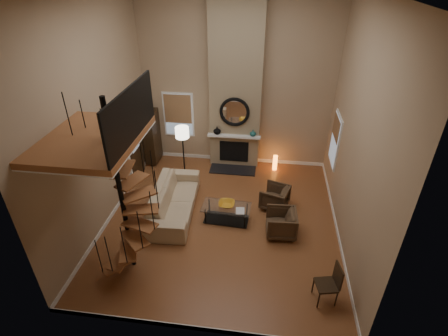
# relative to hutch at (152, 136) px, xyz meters

# --- Properties ---
(ground) EXTENTS (6.00, 6.50, 0.01)m
(ground) POSITION_rel_hutch_xyz_m (2.75, -2.80, -0.95)
(ground) COLOR #9A5C31
(ground) RESTS_ON ground
(back_wall) EXTENTS (6.00, 0.02, 5.50)m
(back_wall) POSITION_rel_hutch_xyz_m (2.75, 0.45, 1.80)
(back_wall) COLOR tan
(back_wall) RESTS_ON ground
(front_wall) EXTENTS (6.00, 0.02, 5.50)m
(front_wall) POSITION_rel_hutch_xyz_m (2.75, -6.05, 1.80)
(front_wall) COLOR tan
(front_wall) RESTS_ON ground
(left_wall) EXTENTS (0.02, 6.50, 5.50)m
(left_wall) POSITION_rel_hutch_xyz_m (-0.25, -2.80, 1.80)
(left_wall) COLOR tan
(left_wall) RESTS_ON ground
(right_wall) EXTENTS (0.02, 6.50, 5.50)m
(right_wall) POSITION_rel_hutch_xyz_m (5.75, -2.80, 1.80)
(right_wall) COLOR tan
(right_wall) RESTS_ON ground
(baseboard_back) EXTENTS (6.00, 0.02, 0.12)m
(baseboard_back) POSITION_rel_hutch_xyz_m (2.75, 0.44, -0.89)
(baseboard_back) COLOR white
(baseboard_back) RESTS_ON ground
(baseboard_front) EXTENTS (6.00, 0.02, 0.12)m
(baseboard_front) POSITION_rel_hutch_xyz_m (2.75, -6.04, -0.89)
(baseboard_front) COLOR white
(baseboard_front) RESTS_ON ground
(baseboard_left) EXTENTS (0.02, 6.50, 0.12)m
(baseboard_left) POSITION_rel_hutch_xyz_m (-0.24, -2.80, -0.89)
(baseboard_left) COLOR white
(baseboard_left) RESTS_ON ground
(baseboard_right) EXTENTS (0.02, 6.50, 0.12)m
(baseboard_right) POSITION_rel_hutch_xyz_m (5.74, -2.80, -0.89)
(baseboard_right) COLOR white
(baseboard_right) RESTS_ON ground
(chimney_breast) EXTENTS (1.60, 0.38, 5.50)m
(chimney_breast) POSITION_rel_hutch_xyz_m (2.75, 0.26, 1.80)
(chimney_breast) COLOR #8A7759
(chimney_breast) RESTS_ON ground
(hearth) EXTENTS (1.50, 0.60, 0.04)m
(hearth) POSITION_rel_hutch_xyz_m (2.75, -0.23, -0.93)
(hearth) COLOR black
(hearth) RESTS_ON ground
(firebox) EXTENTS (0.95, 0.02, 0.72)m
(firebox) POSITION_rel_hutch_xyz_m (2.75, 0.06, -0.40)
(firebox) COLOR black
(firebox) RESTS_ON chimney_breast
(mantel) EXTENTS (1.70, 0.18, 0.06)m
(mantel) POSITION_rel_hutch_xyz_m (2.75, -0.02, 0.20)
(mantel) COLOR white
(mantel) RESTS_ON chimney_breast
(mirror_frame) EXTENTS (0.94, 0.10, 0.94)m
(mirror_frame) POSITION_rel_hutch_xyz_m (2.75, 0.04, 1.00)
(mirror_frame) COLOR black
(mirror_frame) RESTS_ON chimney_breast
(mirror_disc) EXTENTS (0.80, 0.01, 0.80)m
(mirror_disc) POSITION_rel_hutch_xyz_m (2.75, 0.05, 1.00)
(mirror_disc) COLOR white
(mirror_disc) RESTS_ON chimney_breast
(vase_left) EXTENTS (0.24, 0.24, 0.25)m
(vase_left) POSITION_rel_hutch_xyz_m (2.20, 0.02, 0.35)
(vase_left) COLOR black
(vase_left) RESTS_ON mantel
(vase_right) EXTENTS (0.20, 0.20, 0.21)m
(vase_right) POSITION_rel_hutch_xyz_m (3.35, 0.02, 0.33)
(vase_right) COLOR #164E4D
(vase_right) RESTS_ON mantel
(window_back) EXTENTS (1.02, 0.06, 1.52)m
(window_back) POSITION_rel_hutch_xyz_m (0.85, 0.42, 0.67)
(window_back) COLOR white
(window_back) RESTS_ON back_wall
(window_right) EXTENTS (0.06, 1.02, 1.52)m
(window_right) POSITION_rel_hutch_xyz_m (5.72, -0.80, 0.68)
(window_right) COLOR white
(window_right) RESTS_ON right_wall
(entry_door) EXTENTS (0.10, 1.05, 2.16)m
(entry_door) POSITION_rel_hutch_xyz_m (-0.21, -1.00, 0.10)
(entry_door) COLOR white
(entry_door) RESTS_ON ground
(loft) EXTENTS (1.70, 2.20, 1.09)m
(loft) POSITION_rel_hutch_xyz_m (0.70, -4.60, 2.29)
(loft) COLOR #9C5C33
(loft) RESTS_ON left_wall
(spiral_stair) EXTENTS (1.47, 1.47, 4.06)m
(spiral_stair) POSITION_rel_hutch_xyz_m (0.96, -4.60, 0.83)
(spiral_stair) COLOR black
(spiral_stair) RESTS_ON ground
(hutch) EXTENTS (0.37, 0.78, 1.75)m
(hutch) POSITION_rel_hutch_xyz_m (0.00, 0.00, 0.00)
(hutch) COLOR black
(hutch) RESTS_ON ground
(sofa) EXTENTS (1.20, 2.73, 0.78)m
(sofa) POSITION_rel_hutch_xyz_m (1.39, -2.58, -0.55)
(sofa) COLOR tan
(sofa) RESTS_ON ground
(armchair_near) EXTENTS (0.90, 0.89, 0.65)m
(armchair_near) POSITION_rel_hutch_xyz_m (4.18, -2.08, -0.60)
(armchair_near) COLOR #473321
(armchair_near) RESTS_ON ground
(armchair_far) EXTENTS (0.79, 0.77, 0.68)m
(armchair_far) POSITION_rel_hutch_xyz_m (4.36, -3.13, -0.60)
(armchair_far) COLOR #473321
(armchair_far) RESTS_ON ground
(coffee_table) EXTENTS (1.31, 0.71, 0.47)m
(coffee_table) POSITION_rel_hutch_xyz_m (2.86, -2.79, -0.67)
(coffee_table) COLOR silver
(coffee_table) RESTS_ON ground
(bowl) EXTENTS (0.43, 0.43, 0.11)m
(bowl) POSITION_rel_hutch_xyz_m (2.86, -2.74, -0.45)
(bowl) COLOR gold
(bowl) RESTS_ON coffee_table
(book) EXTENTS (0.24, 0.31, 0.03)m
(book) POSITION_rel_hutch_xyz_m (3.21, -2.94, -0.49)
(book) COLOR gray
(book) RESTS_ON coffee_table
(floor_lamp) EXTENTS (0.41, 0.41, 1.72)m
(floor_lamp) POSITION_rel_hutch_xyz_m (1.26, -0.78, 0.46)
(floor_lamp) COLOR black
(floor_lamp) RESTS_ON ground
(accent_lamp) EXTENTS (0.15, 0.15, 0.52)m
(accent_lamp) POSITION_rel_hutch_xyz_m (4.12, 0.01, -0.70)
(accent_lamp) COLOR orange
(accent_lamp) RESTS_ON ground
(side_chair) EXTENTS (0.50, 0.47, 0.92)m
(side_chair) POSITION_rel_hutch_xyz_m (5.24, -5.01, -0.42)
(side_chair) COLOR black
(side_chair) RESTS_ON ground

